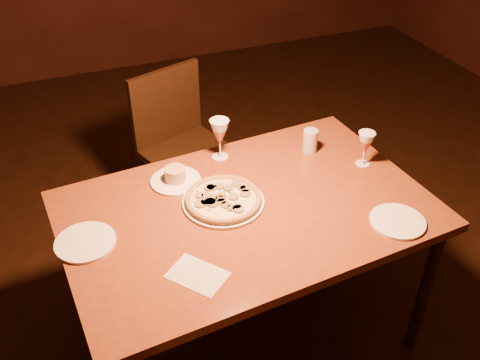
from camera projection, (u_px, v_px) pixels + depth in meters
name	position (u px, v px, depth m)	size (l,w,h in m)	color
dining_table	(247.00, 220.00, 2.16)	(1.51, 1.03, 0.77)	brown
chair_far	(182.00, 143.00, 2.99)	(0.56, 0.56, 0.91)	black
pizza_plate	(223.00, 199.00, 2.13)	(0.33, 0.33, 0.04)	white
ramekin_saucer	(175.00, 177.00, 2.25)	(0.21, 0.21, 0.07)	white
wine_glass_far	(220.00, 139.00, 2.36)	(0.09, 0.09, 0.19)	#B24D4A
wine_glass_right	(365.00, 149.00, 2.32)	(0.07, 0.07, 0.16)	#B24D4A
water_tumbler	(310.00, 141.00, 2.42)	(0.07, 0.07, 0.11)	silver
side_plate_left	(85.00, 242.00, 1.95)	(0.22, 0.22, 0.01)	white
side_plate_near	(398.00, 221.00, 2.04)	(0.21, 0.21, 0.01)	white
menu_card	(197.00, 275.00, 1.83)	(0.13, 0.19, 0.00)	beige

